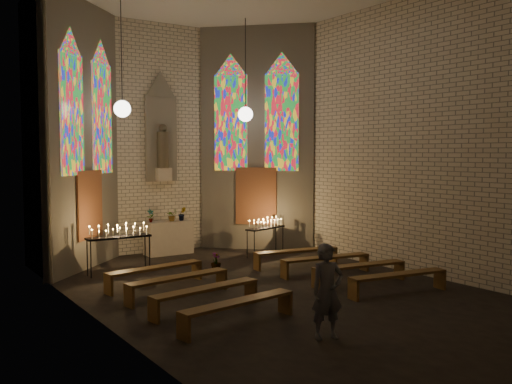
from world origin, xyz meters
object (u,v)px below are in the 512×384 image
Objects in this scene: altar at (169,238)px; votive_stand_right at (266,225)px; aisle_flower_pot at (216,261)px; visitor at (327,291)px; votive_stand_left at (119,234)px.

votive_stand_right is (2.28, -1.85, 0.41)m from altar.
aisle_flower_pot is 0.31× the size of votive_stand_right.
aisle_flower_pot is 5.91m from visitor.
visitor reaches higher than votive_stand_left.
altar is 0.86× the size of votive_stand_left.
aisle_flower_pot is at bearing -172.34° from votive_stand_right.
votive_stand_left is 1.03× the size of visitor.
visitor is (-1.17, -8.63, 0.29)m from altar.
aisle_flower_pot is at bearing -89.92° from altar.
altar is 0.94× the size of votive_stand_right.
visitor reaches higher than aisle_flower_pot.
votive_stand_left reaches higher than aisle_flower_pot.
visitor is at bearing -79.96° from votive_stand_left.
votive_stand_right is at bearing -39.03° from altar.
visitor is at bearing -97.74° from altar.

